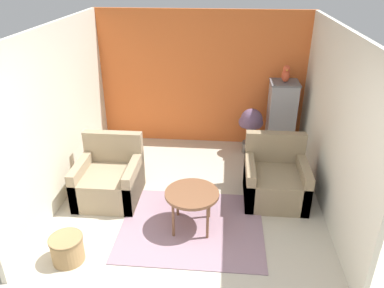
{
  "coord_description": "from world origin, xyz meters",
  "views": [
    {
      "loc": [
        0.42,
        -2.76,
        3.16
      ],
      "look_at": [
        0.0,
        1.88,
        0.85
      ],
      "focal_mm": 35.0,
      "sensor_mm": 36.0,
      "label": 1
    }
  ],
  "objects_px": {
    "armchair_right": "(275,180)",
    "potted_plant": "(251,125)",
    "wicker_basket": "(67,248)",
    "armchair_left": "(110,180)",
    "parrot": "(286,74)",
    "birdcage": "(281,119)",
    "coffee_table": "(192,196)"
  },
  "relations": [
    {
      "from": "armchair_right",
      "to": "potted_plant",
      "type": "bearing_deg",
      "value": 101.57
    },
    {
      "from": "wicker_basket",
      "to": "armchair_left",
      "type": "bearing_deg",
      "value": 84.76
    },
    {
      "from": "armchair_right",
      "to": "parrot",
      "type": "relative_size",
      "value": 3.08
    },
    {
      "from": "potted_plant",
      "to": "birdcage",
      "type": "bearing_deg",
      "value": 6.84
    },
    {
      "from": "armchair_left",
      "to": "birdcage",
      "type": "xyz_separation_m",
      "value": [
        2.61,
        1.68,
        0.36
      ]
    },
    {
      "from": "armchair_right",
      "to": "wicker_basket",
      "type": "height_order",
      "value": "armchair_right"
    },
    {
      "from": "armchair_right",
      "to": "parrot",
      "type": "distance_m",
      "value": 1.9
    },
    {
      "from": "parrot",
      "to": "potted_plant",
      "type": "xyz_separation_m",
      "value": [
        -0.52,
        -0.06,
        -0.91
      ]
    },
    {
      "from": "armchair_right",
      "to": "wicker_basket",
      "type": "bearing_deg",
      "value": -148.77
    },
    {
      "from": "birdcage",
      "to": "armchair_right",
      "type": "bearing_deg",
      "value": -98.59
    },
    {
      "from": "parrot",
      "to": "wicker_basket",
      "type": "relative_size",
      "value": 0.75
    },
    {
      "from": "parrot",
      "to": "wicker_basket",
      "type": "xyz_separation_m",
      "value": [
        -2.73,
        -3.01,
        -1.27
      ]
    },
    {
      "from": "birdcage",
      "to": "parrot",
      "type": "xyz_separation_m",
      "value": [
        -0.0,
        0.0,
        0.8
      ]
    },
    {
      "from": "potted_plant",
      "to": "parrot",
      "type": "bearing_deg",
      "value": 7.11
    },
    {
      "from": "armchair_right",
      "to": "birdcage",
      "type": "xyz_separation_m",
      "value": [
        0.22,
        1.49,
        0.36
      ]
    },
    {
      "from": "birdcage",
      "to": "wicker_basket",
      "type": "bearing_deg",
      "value": -132.28
    },
    {
      "from": "birdcage",
      "to": "wicker_basket",
      "type": "height_order",
      "value": "birdcage"
    },
    {
      "from": "parrot",
      "to": "coffee_table",
      "type": "bearing_deg",
      "value": -120.88
    },
    {
      "from": "coffee_table",
      "to": "birdcage",
      "type": "relative_size",
      "value": 0.52
    },
    {
      "from": "potted_plant",
      "to": "wicker_basket",
      "type": "distance_m",
      "value": 3.7
    },
    {
      "from": "armchair_right",
      "to": "potted_plant",
      "type": "xyz_separation_m",
      "value": [
        -0.29,
        1.42,
        0.25
      ]
    },
    {
      "from": "coffee_table",
      "to": "parrot",
      "type": "bearing_deg",
      "value": 59.12
    },
    {
      "from": "potted_plant",
      "to": "wicker_basket",
      "type": "bearing_deg",
      "value": -126.99
    },
    {
      "from": "coffee_table",
      "to": "armchair_left",
      "type": "height_order",
      "value": "armchair_left"
    },
    {
      "from": "armchair_left",
      "to": "birdcage",
      "type": "relative_size",
      "value": 0.68
    },
    {
      "from": "coffee_table",
      "to": "wicker_basket",
      "type": "relative_size",
      "value": 1.78
    },
    {
      "from": "armchair_right",
      "to": "wicker_basket",
      "type": "distance_m",
      "value": 2.94
    },
    {
      "from": "armchair_right",
      "to": "armchair_left",
      "type": "bearing_deg",
      "value": -175.24
    },
    {
      "from": "wicker_basket",
      "to": "armchair_right",
      "type": "bearing_deg",
      "value": 31.23
    },
    {
      "from": "armchair_left",
      "to": "parrot",
      "type": "bearing_deg",
      "value": 32.85
    },
    {
      "from": "armchair_left",
      "to": "armchair_right",
      "type": "bearing_deg",
      "value": 4.76
    },
    {
      "from": "wicker_basket",
      "to": "birdcage",
      "type": "bearing_deg",
      "value": 47.72
    }
  ]
}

